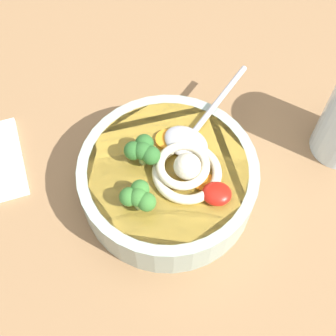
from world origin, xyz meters
The scene contains 9 objects.
table_slab centered at (0.00, 0.00, 1.30)cm, with size 137.07×137.07×2.60cm, color #936D47.
soup_bowl centered at (3.34, -1.37, 6.02)cm, with size 23.23×23.23×6.62cm.
noodle_pile centered at (1.05, -0.85, 10.42)cm, with size 9.55×9.37×3.84cm.
soup_spoon centered at (0.91, -6.25, 10.02)cm, with size 10.72×16.91×1.60cm.
chili_sauce_dollop centered at (-3.03, 1.77, 10.04)cm, with size 3.63×3.26×1.63cm, color #B2190F.
broccoli_floret_far centered at (6.07, 4.09, 11.44)cm, with size 4.47×3.84×3.53cm.
broccoli_floret_right centered at (6.58, -2.14, 11.52)cm, with size 4.63×3.99×3.66cm.
carrot_slice_extra_b centered at (4.09, -5.34, 9.51)cm, with size 2.90×2.90×0.57cm, color orange.
carrot_slice_rear centered at (-1.19, 0.17, 9.43)cm, with size 2.63×2.63×0.41cm, color orange.
Camera 1 is at (-0.60, 26.90, 60.59)cm, focal length 49.91 mm.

